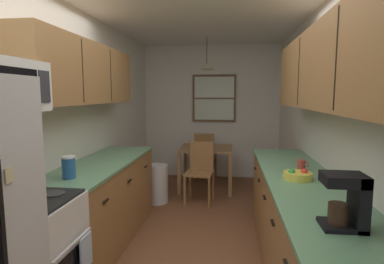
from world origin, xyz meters
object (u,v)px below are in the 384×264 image
at_px(dining_chair_near, 200,169).
at_px(dining_chair_far, 205,154).
at_px(dining_table, 206,154).
at_px(stove_range, 27,263).
at_px(coffee_maker, 349,200).
at_px(mug_by_coffeemaker, 301,165).
at_px(fruit_bowl, 298,175).
at_px(trash_bin, 157,184).
at_px(storage_canister, 69,167).

distance_m(dining_chair_near, dining_chair_far, 1.17).
bearing_deg(dining_table, stove_range, -106.33).
height_order(coffee_maker, mug_by_coffeemaker, coffee_maker).
height_order(dining_chair_near, fruit_bowl, fruit_bowl).
relative_size(trash_bin, coffee_maker, 1.92).
relative_size(dining_table, coffee_maker, 2.93).
relative_size(storage_canister, fruit_bowl, 0.80).
distance_m(trash_bin, fruit_bowl, 2.49).
height_order(stove_range, coffee_maker, coffee_maker).
distance_m(stove_range, dining_chair_far, 4.00).
bearing_deg(coffee_maker, stove_range, 176.06).
bearing_deg(storage_canister, mug_by_coffeemaker, 15.10).
relative_size(dining_chair_near, dining_chair_far, 1.00).
height_order(dining_chair_near, storage_canister, storage_canister).
relative_size(dining_table, trash_bin, 1.52).
distance_m(dining_table, storage_canister, 2.90).
height_order(trash_bin, storage_canister, storage_canister).
height_order(dining_chair_near, coffee_maker, coffee_maker).
distance_m(dining_chair_far, fruit_bowl, 3.27).
relative_size(stove_range, fruit_bowl, 4.56).
bearing_deg(dining_chair_near, fruit_bowl, -61.70).
height_order(dining_table, fruit_bowl, fruit_bowl).
relative_size(dining_chair_near, coffee_maker, 3.02).
bearing_deg(dining_chair_far, fruit_bowl, -71.13).
xyz_separation_m(coffee_maker, fruit_bowl, (-0.06, 0.97, -0.12)).
xyz_separation_m(dining_chair_near, mug_by_coffeemaker, (1.13, -1.56, 0.45)).
bearing_deg(coffee_maker, dining_chair_near, 110.68).
relative_size(coffee_maker, mug_by_coffeemaker, 2.67).
bearing_deg(trash_bin, storage_canister, -98.71).
bearing_deg(dining_table, trash_bin, -132.42).
distance_m(coffee_maker, fruit_bowl, 0.98).
bearing_deg(dining_table, dining_chair_far, 97.18).
height_order(dining_chair_far, fruit_bowl, fruit_bowl).
distance_m(stove_range, dining_table, 3.45).
height_order(stove_range, trash_bin, stove_range).
relative_size(dining_chair_near, fruit_bowl, 3.73).
height_order(stove_range, storage_canister, stove_range).
xyz_separation_m(coffee_maker, mug_by_coffeemaker, (0.04, 1.31, -0.11)).
relative_size(dining_chair_far, mug_by_coffeemaker, 8.06).
height_order(stove_range, dining_chair_near, stove_range).
height_order(dining_chair_near, dining_chair_far, same).
bearing_deg(storage_canister, fruit_bowl, 6.32).
distance_m(stove_range, coffee_maker, 2.09).
xyz_separation_m(dining_chair_far, fruit_bowl, (1.05, -3.07, 0.44)).
bearing_deg(stove_range, fruit_bowl, 23.12).
distance_m(coffee_maker, mug_by_coffeemaker, 1.31).
xyz_separation_m(dining_chair_far, trash_bin, (-0.60, -1.33, -0.21)).
bearing_deg(storage_canister, dining_table, 70.11).
distance_m(dining_table, fruit_bowl, 2.69).
bearing_deg(dining_chair_far, dining_chair_near, -88.62).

